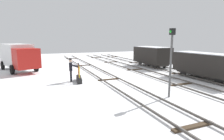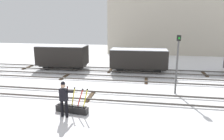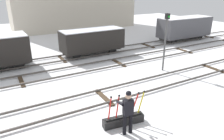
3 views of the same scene
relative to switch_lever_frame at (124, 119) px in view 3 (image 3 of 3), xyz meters
The scene contains 9 objects.
ground_plane 2.49m from the switch_lever_frame, 82.28° to the left, with size 60.00×60.00×0.00m, color white.
track_main_line 2.48m from the switch_lever_frame, 82.28° to the left, with size 44.00×1.94×0.18m.
track_siding_near 6.84m from the switch_lever_frame, 87.22° to the left, with size 44.00×1.94×0.18m.
track_siding_far 9.89m from the switch_lever_frame, 88.08° to the left, with size 44.00×1.94×0.18m.
switch_lever_frame is the anchor object (origin of this frame).
rail_worker 1.01m from the switch_lever_frame, 108.28° to the right, with size 0.61×0.76×1.88m.
signal_post 7.38m from the switch_lever_frame, 34.72° to the left, with size 0.24×0.32×3.91m.
freight_car_near_switch 17.24m from the switch_lever_frame, 35.09° to the left, with size 6.25×2.08×2.53m.
freight_car_far_end 10.41m from the switch_lever_frame, 72.72° to the left, with size 5.36×2.13×2.21m.
Camera 3 is at (-4.46, -8.80, 5.40)m, focal length 33.85 mm.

